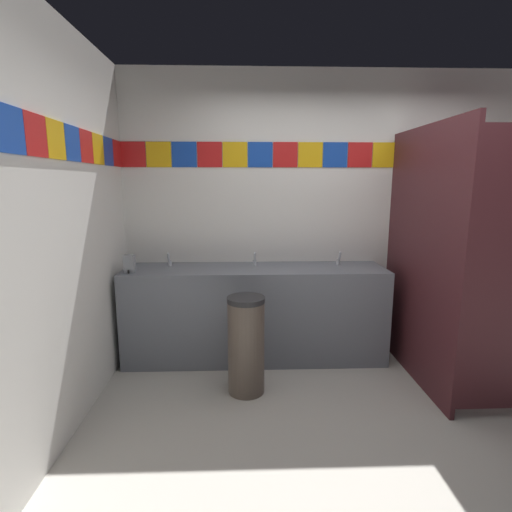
{
  "coord_description": "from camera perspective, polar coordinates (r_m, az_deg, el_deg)",
  "views": [
    {
      "loc": [
        -0.89,
        -2.29,
        1.66
      ],
      "look_at": [
        -0.78,
        0.95,
        1.05
      ],
      "focal_mm": 27.59,
      "sensor_mm": 36.0,
      "label": 1
    }
  ],
  "objects": [
    {
      "name": "trash_bin",
      "position": [
        3.19,
        -1.44,
        -12.78
      ],
      "size": [
        0.3,
        0.3,
        0.79
      ],
      "color": "brown",
      "rests_on": "ground_plane"
    },
    {
      "name": "faucet_left",
      "position": [
        3.79,
        -12.45,
        -0.7
      ],
      "size": [
        0.04,
        0.1,
        0.14
      ],
      "color": "silver",
      "rests_on": "vanity_counter"
    },
    {
      "name": "faucet_center",
      "position": [
        3.72,
        -0.19,
        -0.64
      ],
      "size": [
        0.04,
        0.1,
        0.14
      ],
      "color": "silver",
      "rests_on": "vanity_counter"
    },
    {
      "name": "faucet_right",
      "position": [
        3.83,
        11.91,
        -0.54
      ],
      "size": [
        0.04,
        0.1,
        0.14
      ],
      "color": "silver",
      "rests_on": "vanity_counter"
    },
    {
      "name": "wall_back",
      "position": [
        3.99,
        10.96,
        6.09
      ],
      "size": [
        4.06,
        0.09,
        2.7
      ],
      "color": "white",
      "rests_on": "ground_plane"
    },
    {
      "name": "wall_side",
      "position": [
        2.6,
        -29.07,
        2.56
      ],
      "size": [
        0.09,
        3.1,
        2.7
      ],
      "color": "white",
      "rests_on": "ground_plane"
    },
    {
      "name": "vanity_counter",
      "position": [
        3.76,
        -0.14,
        -8.09
      ],
      "size": [
        2.41,
        0.56,
        0.88
      ],
      "color": "slate",
      "rests_on": "ground_plane"
    },
    {
      "name": "stall_divider",
      "position": [
        3.39,
        27.06,
        -0.83
      ],
      "size": [
        0.92,
        1.37,
        2.11
      ],
      "color": "#471E23",
      "rests_on": "ground_plane"
    },
    {
      "name": "soap_dispenser",
      "position": [
        3.61,
        -17.86,
        -1.1
      ],
      "size": [
        0.09,
        0.09,
        0.16
      ],
      "color": "gray",
      "rests_on": "vanity_counter"
    },
    {
      "name": "ground_plane",
      "position": [
        2.97,
        17.37,
        -23.93
      ],
      "size": [
        8.94,
        8.94,
        0.0
      ],
      "primitive_type": "plane",
      "color": "#B2ADA3"
    },
    {
      "name": "toilet",
      "position": [
        4.24,
        28.46,
        -9.36
      ],
      "size": [
        0.39,
        0.49,
        0.74
      ],
      "color": "white",
      "rests_on": "ground_plane"
    }
  ]
}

